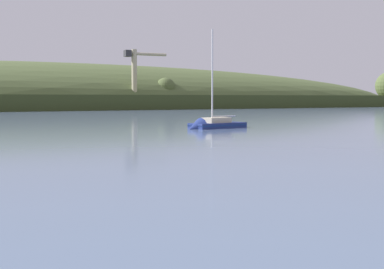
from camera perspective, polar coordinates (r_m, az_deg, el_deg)
The scene contains 3 objects.
far_shoreline_hill at distance 233.14m, azimuth -16.22°, elevation 2.90°, with size 526.64×121.51×38.87m.
dockside_crane at distance 202.48m, azimuth -6.16°, elevation 5.99°, with size 16.95×4.77×22.55m.
sailboat_midwater_white at distance 73.21m, azimuth 2.13°, elevation 0.80°, with size 9.82×4.76×15.20m.
Camera 1 is at (-27.20, 0.84, 4.27)m, focal length 49.21 mm.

